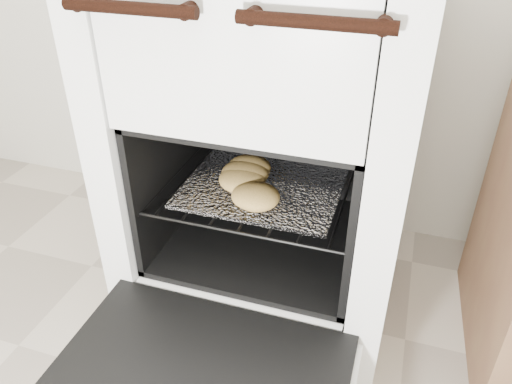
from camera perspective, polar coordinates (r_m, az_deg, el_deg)
stove at (r=1.29m, az=2.26°, el=5.78°), size 0.67×0.75×1.03m
oven_rack at (r=1.27m, az=1.25°, el=1.11°), size 0.49×0.47×0.01m
foil_sheet at (r=1.24m, az=0.96°, el=0.87°), size 0.38×0.34×0.01m
baked_rolls at (r=1.20m, az=-0.82°, el=1.27°), size 0.20×0.26×0.05m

